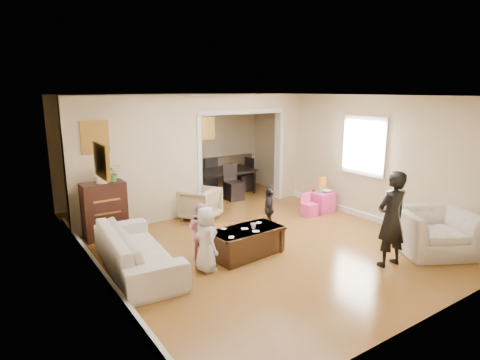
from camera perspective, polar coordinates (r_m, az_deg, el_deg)
floor at (r=7.61m, az=0.85°, el=-8.01°), size 7.00×7.00×0.00m
partition_left at (r=8.22m, az=-14.33°, el=2.56°), size 2.75×0.18×2.60m
partition_right at (r=10.15m, az=6.59°, el=4.76°), size 0.55×0.18×2.60m
partition_header at (r=9.23m, az=0.13°, el=11.06°), size 2.22×0.18×0.35m
window_pane at (r=8.78m, az=17.29°, el=4.67°), size 0.03×0.95×1.10m
framed_art_partition at (r=7.82m, az=-20.02°, el=5.76°), size 0.45×0.03×0.55m
framed_art_sofa_wall at (r=5.49m, az=-19.19°, el=2.61°), size 0.03×0.55×0.40m
framed_art_alcove at (r=10.67m, az=-4.85°, el=7.35°), size 0.45×0.03×0.55m
sofa at (r=6.37m, az=-14.49°, el=-9.55°), size 1.04×2.28×0.65m
armchair_back at (r=8.55m, az=-5.75°, el=-3.36°), size 0.99×1.00×0.67m
armchair_front at (r=7.50m, az=25.87°, el=-6.63°), size 1.49×1.43×0.75m
dresser at (r=7.81m, az=-18.78°, el=-4.11°), size 0.76×0.43×1.05m
table_lamp at (r=7.64m, az=-19.16°, el=0.95°), size 0.22×0.22×0.36m
potted_plant at (r=7.70m, az=-17.71°, el=0.99°), size 0.29×0.25×0.32m
coffee_table at (r=6.73m, az=0.95°, el=-8.81°), size 1.27×0.74×0.45m
coffee_cup at (r=6.65m, az=1.92°, el=-6.60°), size 0.10×0.10×0.09m
play_table at (r=9.22m, az=11.48°, el=-3.04°), size 0.51×0.51×0.46m
cereal_box at (r=9.27m, az=11.67°, el=-0.52°), size 0.20×0.08×0.30m
cyan_cup at (r=9.04m, az=11.33°, el=-1.56°), size 0.08×0.08×0.08m
toy_block at (r=9.15m, az=10.49°, el=-1.45°), size 0.10×0.09×0.05m
play_bowl at (r=9.10m, az=12.31°, el=-1.59°), size 0.24×0.24×0.05m
dining_table at (r=10.50m, az=-2.82°, el=-0.34°), size 1.86×1.09×0.64m
adult_person at (r=6.59m, az=20.81°, el=-5.22°), size 0.58×0.41×1.52m
child_kneel_a at (r=6.09m, az=-4.87°, el=-8.42°), size 0.35×0.51×1.01m
child_kneel_b at (r=6.54m, az=-5.64°, el=-7.24°), size 0.52×0.57×0.94m
child_toddler at (r=7.82m, az=4.14°, el=-4.18°), size 0.49×0.50×0.85m
craft_papers at (r=6.64m, az=0.78°, el=-7.01°), size 0.89×0.52×0.00m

